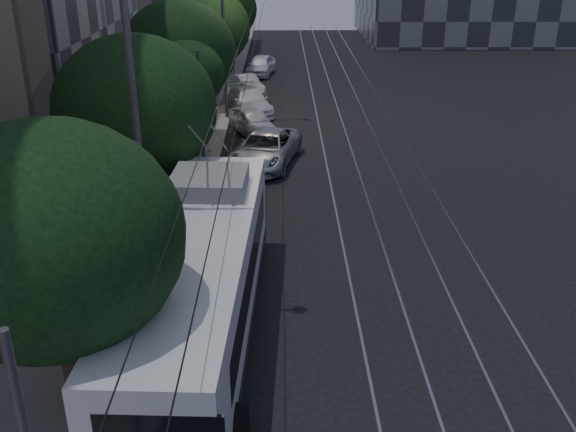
{
  "coord_description": "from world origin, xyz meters",
  "views": [
    {
      "loc": [
        -1.94,
        -16.52,
        10.37
      ],
      "look_at": [
        -1.74,
        1.63,
        2.32
      ],
      "focal_mm": 40.0,
      "sensor_mm": 36.0,
      "label": 1
    }
  ],
  "objects_px": {
    "car_white_b": "(249,101)",
    "car_white_d": "(261,65)",
    "streetlamp_near": "(150,107)",
    "pickup_silver": "(265,148)",
    "car_white_a": "(253,121)",
    "streetlamp_far": "(230,4)",
    "car_white_c": "(247,85)",
    "trolleybus": "(201,283)"
  },
  "relations": [
    {
      "from": "car_white_c",
      "to": "streetlamp_near",
      "type": "distance_m",
      "value": 28.56
    },
    {
      "from": "pickup_silver",
      "to": "streetlamp_far",
      "type": "relative_size",
      "value": 0.51
    },
    {
      "from": "trolleybus",
      "to": "streetlamp_near",
      "type": "xyz_separation_m",
      "value": [
        -1.28,
        1.57,
        4.41
      ]
    },
    {
      "from": "car_white_a",
      "to": "streetlamp_far",
      "type": "bearing_deg",
      "value": 89.4
    },
    {
      "from": "pickup_silver",
      "to": "car_white_a",
      "type": "relative_size",
      "value": 1.32
    },
    {
      "from": "car_white_c",
      "to": "car_white_a",
      "type": "bearing_deg",
      "value": -109.17
    },
    {
      "from": "car_white_b",
      "to": "trolleybus",
      "type": "bearing_deg",
      "value": -106.47
    },
    {
      "from": "car_white_a",
      "to": "car_white_c",
      "type": "bearing_deg",
      "value": 72.16
    },
    {
      "from": "pickup_silver",
      "to": "streetlamp_far",
      "type": "xyz_separation_m",
      "value": [
        -2.07,
        8.24,
        5.89
      ]
    },
    {
      "from": "pickup_silver",
      "to": "streetlamp_far",
      "type": "height_order",
      "value": "streetlamp_far"
    },
    {
      "from": "streetlamp_near",
      "to": "pickup_silver",
      "type": "bearing_deg",
      "value": 78.41
    },
    {
      "from": "car_white_a",
      "to": "streetlamp_far",
      "type": "height_order",
      "value": "streetlamp_far"
    },
    {
      "from": "pickup_silver",
      "to": "car_white_a",
      "type": "bearing_deg",
      "value": 112.45
    },
    {
      "from": "pickup_silver",
      "to": "car_white_b",
      "type": "relative_size",
      "value": 1.1
    },
    {
      "from": "car_white_c",
      "to": "car_white_b",
      "type": "bearing_deg",
      "value": -109.41
    },
    {
      "from": "car_white_a",
      "to": "car_white_b",
      "type": "distance_m",
      "value": 4.57
    },
    {
      "from": "trolleybus",
      "to": "pickup_silver",
      "type": "height_order",
      "value": "trolleybus"
    },
    {
      "from": "car_white_a",
      "to": "car_white_c",
      "type": "relative_size",
      "value": 1.11
    },
    {
      "from": "car_white_c",
      "to": "streetlamp_near",
      "type": "relative_size",
      "value": 0.38
    },
    {
      "from": "streetlamp_far",
      "to": "car_white_c",
      "type": "bearing_deg",
      "value": 85.97
    },
    {
      "from": "car_white_d",
      "to": "streetlamp_near",
      "type": "xyz_separation_m",
      "value": [
        -1.88,
        -34.44,
        5.4
      ]
    },
    {
      "from": "trolleybus",
      "to": "car_white_d",
      "type": "bearing_deg",
      "value": 91.62
    },
    {
      "from": "car_white_c",
      "to": "streetlamp_far",
      "type": "height_order",
      "value": "streetlamp_far"
    },
    {
      "from": "pickup_silver",
      "to": "car_white_d",
      "type": "distance_m",
      "value": 21.37
    },
    {
      "from": "car_white_b",
      "to": "streetlamp_near",
      "type": "height_order",
      "value": "streetlamp_near"
    },
    {
      "from": "trolleybus",
      "to": "streetlamp_far",
      "type": "height_order",
      "value": "streetlamp_far"
    },
    {
      "from": "car_white_b",
      "to": "car_white_c",
      "type": "bearing_deg",
      "value": 78.35
    },
    {
      "from": "car_white_c",
      "to": "streetlamp_far",
      "type": "distance_m",
      "value": 9.02
    },
    {
      "from": "pickup_silver",
      "to": "car_white_d",
      "type": "relative_size",
      "value": 1.27
    },
    {
      "from": "trolleybus",
      "to": "streetlamp_far",
      "type": "relative_size",
      "value": 1.14
    },
    {
      "from": "trolleybus",
      "to": "car_white_c",
      "type": "height_order",
      "value": "trolleybus"
    },
    {
      "from": "trolleybus",
      "to": "car_white_a",
      "type": "bearing_deg",
      "value": 90.86
    },
    {
      "from": "car_white_a",
      "to": "car_white_b",
      "type": "bearing_deg",
      "value": 72.44
    },
    {
      "from": "car_white_a",
      "to": "car_white_d",
      "type": "bearing_deg",
      "value": 67.55
    },
    {
      "from": "car_white_a",
      "to": "car_white_d",
      "type": "height_order",
      "value": "car_white_d"
    },
    {
      "from": "car_white_b",
      "to": "car_white_d",
      "type": "bearing_deg",
      "value": 72.08
    },
    {
      "from": "car_white_a",
      "to": "car_white_d",
      "type": "distance_m",
      "value": 16.26
    },
    {
      "from": "car_white_a",
      "to": "car_white_d",
      "type": "relative_size",
      "value": 0.97
    },
    {
      "from": "car_white_d",
      "to": "streetlamp_far",
      "type": "bearing_deg",
      "value": -84.96
    },
    {
      "from": "car_white_a",
      "to": "streetlamp_far",
      "type": "xyz_separation_m",
      "value": [
        -1.26,
        3.14,
        5.94
      ]
    },
    {
      "from": "pickup_silver",
      "to": "streetlamp_near",
      "type": "bearing_deg",
      "value": -88.2
    },
    {
      "from": "streetlamp_near",
      "to": "streetlamp_far",
      "type": "bearing_deg",
      "value": 88.35
    }
  ]
}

